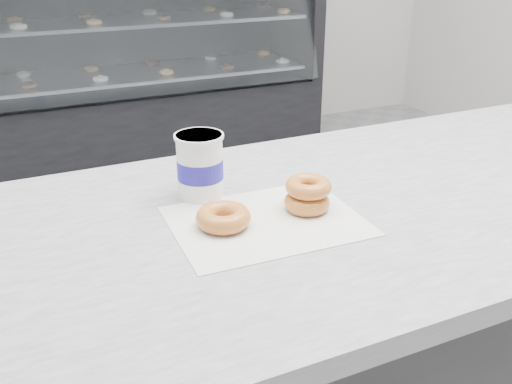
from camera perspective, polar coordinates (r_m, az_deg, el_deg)
ground at (r=2.14m, az=2.37°, el=-15.77°), size 5.00×5.00×0.00m
counter at (r=1.47m, az=13.77°, el=-15.58°), size 3.06×0.76×0.90m
display_case at (r=3.75m, az=-12.57°, el=10.15°), size 2.40×0.74×1.25m
wax_paper at (r=1.04m, az=1.02°, el=-2.92°), size 0.35×0.27×0.00m
donut_single at (r=1.01m, az=-3.28°, el=-2.55°), size 0.12×0.12×0.03m
donut_stack at (r=1.07m, az=5.19°, el=-0.25°), size 0.09×0.09×0.06m
coffee_cup at (r=1.12m, az=-5.62°, el=2.69°), size 0.10×0.10×0.13m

